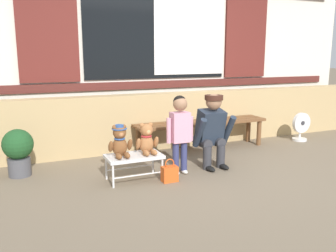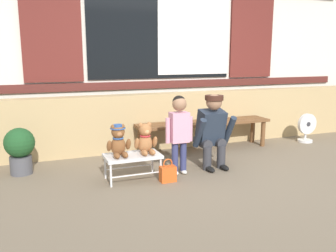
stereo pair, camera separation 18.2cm
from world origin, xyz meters
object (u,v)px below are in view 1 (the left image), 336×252
at_px(wooden_bench_long, 202,125).
at_px(adult_crouching, 212,130).
at_px(child_standing, 180,126).
at_px(potted_plant, 18,150).
at_px(teddy_bear_with_hat, 120,142).
at_px(floor_fan, 301,127).
at_px(teddy_bear_plain, 147,140).
at_px(small_display_bench, 134,158).
at_px(handbag_on_ground, 170,173).

bearing_deg(wooden_bench_long, adult_crouching, -110.24).
xyz_separation_m(child_standing, potted_plant, (-1.79, 0.70, -0.27)).
distance_m(teddy_bear_with_hat, floor_fan, 3.42).
height_order(teddy_bear_plain, potted_plant, teddy_bear_plain).
relative_size(small_display_bench, teddy_bear_plain, 1.76).
relative_size(teddy_bear_plain, child_standing, 0.38).
xyz_separation_m(teddy_bear_plain, potted_plant, (-1.37, 0.69, -0.14)).
bearing_deg(potted_plant, handbag_on_ground, -30.10).
distance_m(potted_plant, floor_fan, 4.39).
bearing_deg(teddy_bear_with_hat, floor_fan, 12.03).
bearing_deg(teddy_bear_plain, floor_fan, 13.28).
height_order(child_standing, floor_fan, child_standing).
xyz_separation_m(teddy_bear_with_hat, handbag_on_ground, (0.51, -0.22, -0.38)).
bearing_deg(adult_crouching, handbag_on_ground, -157.09).
xyz_separation_m(child_standing, handbag_on_ground, (-0.23, -0.21, -0.50)).
bearing_deg(teddy_bear_with_hat, teddy_bear_plain, -0.13).
xyz_separation_m(wooden_bench_long, handbag_on_ground, (-1.02, -1.11, -0.28)).
distance_m(adult_crouching, potted_plant, 2.37).
distance_m(child_standing, adult_crouching, 0.53).
xyz_separation_m(small_display_bench, adult_crouching, (1.08, 0.09, 0.21)).
height_order(wooden_bench_long, floor_fan, floor_fan).
relative_size(child_standing, potted_plant, 1.68).
bearing_deg(handbag_on_ground, teddy_bear_with_hat, 157.14).
relative_size(small_display_bench, teddy_bear_with_hat, 1.76).
xyz_separation_m(small_display_bench, teddy_bear_plain, (0.16, 0.00, 0.20)).
relative_size(adult_crouching, floor_fan, 1.98).
xyz_separation_m(adult_crouching, floor_fan, (2.10, 0.62, -0.24)).
bearing_deg(child_standing, teddy_bear_with_hat, 179.22).
bearing_deg(small_display_bench, wooden_bench_long, 32.98).
xyz_separation_m(handbag_on_ground, potted_plant, (-1.56, 0.91, 0.23)).
xyz_separation_m(small_display_bench, floor_fan, (3.18, 0.71, -0.03)).
bearing_deg(floor_fan, adult_crouching, -163.54).
relative_size(teddy_bear_with_hat, handbag_on_ground, 1.34).
distance_m(small_display_bench, adult_crouching, 1.11).
distance_m(adult_crouching, floor_fan, 2.20).
bearing_deg(floor_fan, teddy_bear_plain, -166.72).
relative_size(teddy_bear_plain, adult_crouching, 0.38).
bearing_deg(teddy_bear_with_hat, wooden_bench_long, 30.11).
bearing_deg(teddy_bear_plain, wooden_bench_long, 36.25).
xyz_separation_m(small_display_bench, handbag_on_ground, (0.35, -0.21, -0.17)).
bearing_deg(floor_fan, wooden_bench_long, 174.31).
xyz_separation_m(teddy_bear_plain, adult_crouching, (0.92, 0.09, 0.02)).
bearing_deg(small_display_bench, potted_plant, 150.25).
bearing_deg(floor_fan, child_standing, -164.49).
bearing_deg(teddy_bear_with_hat, potted_plant, 146.71).
relative_size(child_standing, floor_fan, 2.00).
xyz_separation_m(small_display_bench, child_standing, (0.58, -0.01, 0.33)).
bearing_deg(adult_crouching, floor_fan, 16.46).
height_order(adult_crouching, floor_fan, adult_crouching).
bearing_deg(potted_plant, adult_crouching, -14.62).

